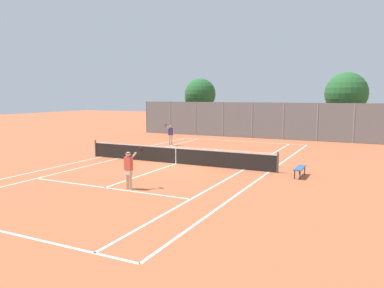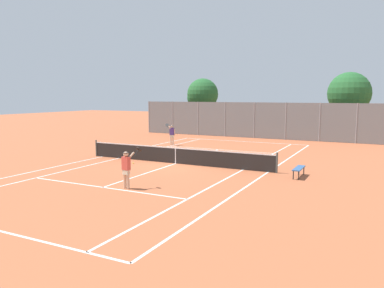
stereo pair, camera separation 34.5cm
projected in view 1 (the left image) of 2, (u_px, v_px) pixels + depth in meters
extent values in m
plane|color=#B25B38|center=(176.00, 164.00, 21.83)|extent=(120.00, 120.00, 0.00)
cube|color=silver|center=(241.00, 141.00, 32.43)|extent=(11.00, 0.10, 0.01)
cube|color=silver|center=(101.00, 157.00, 24.23)|extent=(0.10, 23.80, 0.01)
cube|color=silver|center=(269.00, 172.00, 19.44)|extent=(0.10, 23.80, 0.01)
cube|color=silver|center=(119.00, 158.00, 23.63)|extent=(0.10, 23.80, 0.01)
cube|color=silver|center=(244.00, 170.00, 20.03)|extent=(0.10, 23.80, 0.01)
cube|color=silver|center=(105.00, 188.00, 16.13)|extent=(8.26, 0.10, 0.01)
cube|color=silver|center=(217.00, 149.00, 27.53)|extent=(8.26, 0.10, 0.01)
cube|color=silver|center=(176.00, 164.00, 21.83)|extent=(0.10, 12.80, 0.01)
cylinder|color=#474C47|center=(96.00, 148.00, 24.36)|extent=(0.10, 0.10, 1.07)
cylinder|color=#474C47|center=(278.00, 163.00, 19.17)|extent=(0.10, 0.10, 1.07)
cube|color=black|center=(176.00, 156.00, 21.77)|extent=(11.90, 0.02, 0.89)
cube|color=white|center=(176.00, 148.00, 21.72)|extent=(11.90, 0.03, 0.06)
cube|color=white|center=(176.00, 156.00, 21.78)|extent=(0.05, 0.03, 0.89)
cylinder|color=#D8A884|center=(127.00, 179.00, 15.92)|extent=(0.13, 0.13, 0.82)
cylinder|color=#D8A884|center=(130.00, 180.00, 15.82)|extent=(0.13, 0.13, 0.82)
cube|color=beige|center=(129.00, 172.00, 15.83)|extent=(0.30, 0.22, 0.24)
cube|color=#D84C3F|center=(128.00, 163.00, 15.78)|extent=(0.36, 0.24, 0.56)
sphere|color=#D8A884|center=(128.00, 154.00, 15.73)|extent=(0.22, 0.22, 0.22)
cylinder|color=black|center=(128.00, 153.00, 15.73)|extent=(0.23, 0.23, 0.02)
cylinder|color=#D8A884|center=(125.00, 164.00, 15.91)|extent=(0.08, 0.08, 0.52)
cylinder|color=#D8A884|center=(133.00, 157.00, 15.79)|extent=(0.14, 0.46, 0.35)
cylinder|color=black|center=(139.00, 152.00, 15.91)|extent=(0.06, 0.25, 0.22)
cylinder|color=black|center=(141.00, 149.00, 16.00)|extent=(0.30, 0.23, 0.23)
cylinder|color=beige|center=(172.00, 140.00, 29.93)|extent=(0.13, 0.13, 0.82)
cylinder|color=beige|center=(169.00, 140.00, 29.96)|extent=(0.13, 0.13, 0.82)
cube|color=beige|center=(171.00, 136.00, 29.90)|extent=(0.32, 0.25, 0.24)
cube|color=#4C388C|center=(171.00, 131.00, 29.85)|extent=(0.38, 0.29, 0.56)
sphere|color=beige|center=(170.00, 127.00, 29.80)|extent=(0.22, 0.22, 0.22)
cylinder|color=black|center=(170.00, 126.00, 29.80)|extent=(0.23, 0.23, 0.02)
cylinder|color=beige|center=(173.00, 132.00, 29.83)|extent=(0.08, 0.08, 0.52)
cylinder|color=beige|center=(168.00, 128.00, 29.70)|extent=(0.20, 0.46, 0.35)
cylinder|color=black|center=(166.00, 126.00, 29.45)|extent=(0.10, 0.25, 0.22)
cylinder|color=black|center=(166.00, 125.00, 29.32)|extent=(0.32, 0.27, 0.23)
sphere|color=#D1DB33|center=(244.00, 158.00, 23.76)|extent=(0.07, 0.07, 0.07)
sphere|color=#D1DB33|center=(286.00, 145.00, 29.52)|extent=(0.07, 0.07, 0.07)
sphere|color=#D1DB33|center=(133.00, 163.00, 21.78)|extent=(0.07, 0.07, 0.07)
cube|color=#33598C|center=(300.00, 168.00, 18.27)|extent=(0.36, 1.50, 0.05)
cylinder|color=#262626|center=(295.00, 175.00, 17.79)|extent=(0.05, 0.05, 0.41)
cylinder|color=#262626|center=(299.00, 170.00, 18.92)|extent=(0.05, 0.05, 0.41)
cylinder|color=#262626|center=(300.00, 175.00, 17.68)|extent=(0.05, 0.05, 0.41)
cylinder|color=#262626|center=(305.00, 170.00, 18.81)|extent=(0.05, 0.05, 0.41)
cylinder|color=gray|center=(146.00, 117.00, 39.99)|extent=(0.08, 0.08, 3.34)
cylinder|color=gray|center=(170.00, 118.00, 38.71)|extent=(0.08, 0.08, 3.34)
cylinder|color=gray|center=(196.00, 118.00, 37.44)|extent=(0.08, 0.08, 3.34)
cylinder|color=gray|center=(223.00, 119.00, 36.17)|extent=(0.08, 0.08, 3.34)
cylinder|color=gray|center=(252.00, 120.00, 34.89)|extent=(0.08, 0.08, 3.34)
cylinder|color=gray|center=(283.00, 121.00, 33.62)|extent=(0.08, 0.08, 3.34)
cylinder|color=gray|center=(317.00, 122.00, 32.34)|extent=(0.08, 0.08, 3.34)
cylinder|color=gray|center=(354.00, 123.00, 31.07)|extent=(0.08, 0.08, 3.34)
cube|color=slate|center=(252.00, 120.00, 34.89)|extent=(23.38, 0.02, 3.30)
cylinder|color=brown|center=(200.00, 119.00, 40.70)|extent=(0.32, 0.32, 2.93)
sphere|color=#26602D|center=(200.00, 94.00, 40.36)|extent=(3.36, 3.36, 3.36)
sphere|color=#26602D|center=(194.00, 98.00, 40.36)|extent=(1.98, 1.98, 1.98)
cylinder|color=brown|center=(345.00, 123.00, 34.59)|extent=(0.27, 0.27, 2.80)
sphere|color=#26602D|center=(346.00, 93.00, 34.23)|extent=(3.85, 3.85, 3.85)
sphere|color=#26602D|center=(349.00, 99.00, 34.33)|extent=(2.54, 2.54, 2.54)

